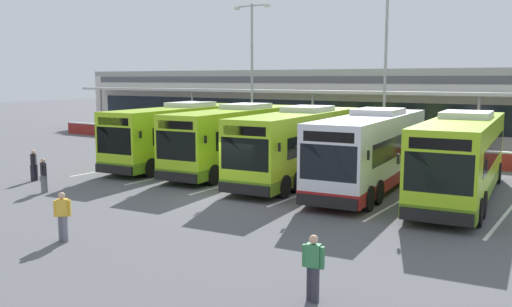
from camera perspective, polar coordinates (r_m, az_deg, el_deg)
ground_plane at (r=23.90m, az=-2.43°, el=-4.77°), size 200.00×200.00×0.00m
terminal_building at (r=47.83m, az=16.91°, el=4.90°), size 70.00×13.00×6.00m
red_barrier_wall at (r=36.37m, az=11.10°, el=0.36°), size 60.00×0.40×1.10m
coach_bus_leftmost at (r=33.62m, az=-7.79°, el=1.94°), size 3.92×12.34×3.78m
coach_bus_left_centre at (r=31.18m, az=-1.89°, el=1.54°), size 3.92×12.34×3.78m
coach_bus_centre at (r=28.37m, az=4.71°, el=0.88°), size 3.92×12.34×3.78m
coach_bus_right_centre at (r=26.50m, az=12.12°, el=0.23°), size 3.92×12.34×3.78m
coach_bus_rightmost at (r=25.33m, az=20.86°, el=-0.46°), size 3.92×12.34×3.78m
bay_stripe_far_west at (r=35.10m, az=-10.58°, el=-0.81°), size 0.14×13.00×0.01m
bay_stripe_west at (r=32.35m, az=-5.23°, el=-1.44°), size 0.14×13.00×0.01m
bay_stripe_mid_west at (r=29.93m, az=1.06°, el=-2.17°), size 0.14×13.00×0.01m
bay_stripe_centre at (r=27.94m, az=8.36°, el=-2.99°), size 0.14×13.00×0.01m
bay_stripe_mid_east at (r=26.47m, az=16.62°, el=-3.85°), size 0.14×13.00×0.01m
pedestrian_with_handbag at (r=26.80m, az=-21.50°, el=-2.07°), size 0.63×0.49×1.62m
pedestrian_in_dark_coat at (r=30.10m, az=-22.39°, el=-1.04°), size 0.43×0.46×1.62m
pedestrian_child at (r=18.66m, az=-19.72°, el=-6.11°), size 0.45×0.44×1.62m
pedestrian_near_bin at (r=13.08m, az=6.05°, el=-11.67°), size 0.54×0.29×1.62m
lamp_post_west at (r=43.12m, az=-0.43°, el=9.30°), size 3.24×0.28×11.00m
lamp_post_centre at (r=38.45m, az=13.50°, el=9.26°), size 3.24×0.28×11.00m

